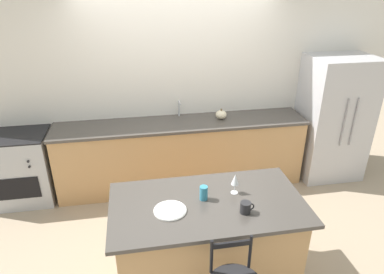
% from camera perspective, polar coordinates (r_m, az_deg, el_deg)
% --- Properties ---
extents(ground_plane, '(18.00, 18.00, 0.00)m').
position_cam_1_polar(ground_plane, '(4.62, -0.99, -9.91)').
color(ground_plane, tan).
extents(wall_back, '(6.00, 0.07, 2.70)m').
position_cam_1_polar(wall_back, '(4.61, -2.41, 8.77)').
color(wall_back, silver).
rests_on(wall_back, ground_plane).
extents(back_counter, '(3.30, 0.64, 0.93)m').
position_cam_1_polar(back_counter, '(4.67, -1.72, -2.70)').
color(back_counter, tan).
rests_on(back_counter, ground_plane).
extents(sink_faucet, '(0.02, 0.13, 0.22)m').
position_cam_1_polar(sink_faucet, '(4.59, -2.16, 5.05)').
color(sink_faucet, '#ADAFB5').
rests_on(sink_faucet, back_counter).
extents(kitchen_island, '(1.65, 0.89, 0.93)m').
position_cam_1_polar(kitchen_island, '(3.24, 2.48, -17.40)').
color(kitchen_island, tan).
rests_on(kitchen_island, ground_plane).
extents(refrigerator, '(0.85, 0.72, 1.72)m').
position_cam_1_polar(refrigerator, '(5.16, 22.42, 2.92)').
color(refrigerator, '#BCBCC1').
rests_on(refrigerator, ground_plane).
extents(oven_range, '(0.79, 0.62, 0.92)m').
position_cam_1_polar(oven_range, '(4.86, -26.77, -4.62)').
color(oven_range, '#ADAFB5').
rests_on(oven_range, ground_plane).
extents(dinner_plate, '(0.27, 0.27, 0.02)m').
position_cam_1_polar(dinner_plate, '(2.85, -3.67, -12.07)').
color(dinner_plate, white).
rests_on(dinner_plate, kitchen_island).
extents(wine_glass, '(0.07, 0.07, 0.19)m').
position_cam_1_polar(wine_glass, '(3.01, 7.19, -7.09)').
color(wine_glass, white).
rests_on(wine_glass, kitchen_island).
extents(coffee_mug, '(0.12, 0.09, 0.10)m').
position_cam_1_polar(coffee_mug, '(2.85, 8.93, -11.52)').
color(coffee_mug, '#232326').
rests_on(coffee_mug, kitchen_island).
extents(tumbler_cup, '(0.07, 0.07, 0.13)m').
position_cam_1_polar(tumbler_cup, '(2.95, 1.95, -9.30)').
color(tumbler_cup, teal).
rests_on(tumbler_cup, kitchen_island).
extents(pumpkin_decoration, '(0.15, 0.15, 0.14)m').
position_cam_1_polar(pumpkin_decoration, '(4.56, 4.87, 3.74)').
color(pumpkin_decoration, beige).
rests_on(pumpkin_decoration, back_counter).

